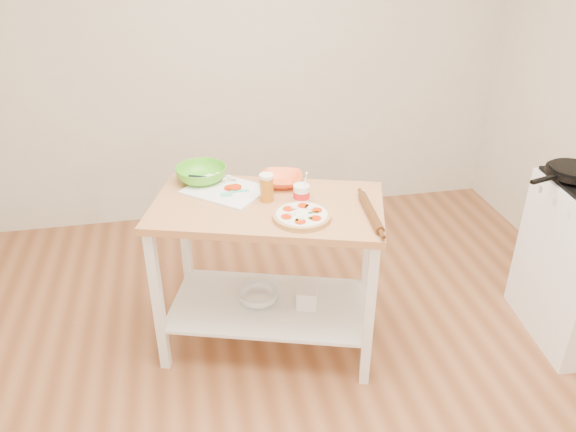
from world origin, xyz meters
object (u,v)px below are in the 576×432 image
(rolling_pin, at_px, (371,212))
(shelf_bin, at_px, (307,298))
(orange_bowl, at_px, (281,180))
(shelf_glass_bowl, at_px, (258,296))
(knife, at_px, (205,178))
(skillet, at_px, (573,172))
(prep_island, at_px, (268,245))
(beer_pint, at_px, (267,187))
(yogurt_tub, at_px, (301,194))
(pizza, at_px, (302,216))
(spatula, at_px, (234,193))
(cutting_board, at_px, (226,189))
(green_bowl, at_px, (201,174))

(rolling_pin, relative_size, shelf_bin, 3.37)
(orange_bowl, height_order, shelf_glass_bowl, orange_bowl)
(knife, bearing_deg, skillet, 10.47)
(prep_island, height_order, skillet, skillet)
(beer_pint, bearing_deg, yogurt_tub, -21.08)
(pizza, xyz_separation_m, spatula, (-0.30, 0.32, 0.00))
(prep_island, bearing_deg, cutting_board, 135.34)
(knife, xyz_separation_m, rolling_pin, (0.76, -0.57, 0.00))
(cutting_board, relative_size, shelf_bin, 4.51)
(prep_island, relative_size, orange_bowl, 5.72)
(cutting_board, height_order, spatula, cutting_board)
(pizza, xyz_separation_m, shelf_bin, (0.07, 0.13, -0.60))
(beer_pint, bearing_deg, green_bowl, 136.81)
(pizza, bearing_deg, green_bowl, 130.80)
(cutting_board, height_order, orange_bowl, orange_bowl)
(orange_bowl, relative_size, shelf_glass_bowl, 0.97)
(cutting_board, xyz_separation_m, spatula, (0.04, -0.06, 0.01))
(cutting_board, relative_size, beer_pint, 3.41)
(pizza, distance_m, orange_bowl, 0.40)
(cutting_board, height_order, shelf_glass_bowl, cutting_board)
(rolling_pin, bearing_deg, orange_bowl, 129.51)
(green_bowl, xyz_separation_m, beer_pint, (0.32, -0.30, 0.03))
(orange_bowl, distance_m, beer_pint, 0.21)
(beer_pint, relative_size, yogurt_tub, 0.81)
(knife, distance_m, shelf_bin, 0.87)
(orange_bowl, height_order, yogurt_tub, yogurt_tub)
(rolling_pin, bearing_deg, skillet, 6.38)
(orange_bowl, bearing_deg, shelf_bin, -71.11)
(knife, distance_m, beer_pint, 0.42)
(skillet, bearing_deg, shelf_bin, 163.50)
(spatula, distance_m, beer_pint, 0.20)
(pizza, height_order, shelf_bin, pizza)
(knife, bearing_deg, yogurt_tub, -15.24)
(skillet, relative_size, spatula, 2.98)
(green_bowl, bearing_deg, yogurt_tub, -36.74)
(skillet, height_order, yogurt_tub, yogurt_tub)
(cutting_board, distance_m, rolling_pin, 0.79)
(skillet, height_order, pizza, skillet)
(skillet, xyz_separation_m, beer_pint, (-1.66, 0.14, -0.00))
(orange_bowl, distance_m, shelf_glass_bowl, 0.68)
(green_bowl, distance_m, rolling_pin, 0.97)
(cutting_board, distance_m, shelf_glass_bowl, 0.65)
(rolling_pin, bearing_deg, cutting_board, 147.65)
(cutting_board, bearing_deg, shelf_bin, 8.60)
(knife, distance_m, rolling_pin, 0.95)
(shelf_glass_bowl, bearing_deg, skillet, -4.36)
(cutting_board, distance_m, orange_bowl, 0.31)
(yogurt_tub, bearing_deg, cutting_board, 148.94)
(rolling_pin, distance_m, shelf_glass_bowl, 0.86)
(orange_bowl, height_order, green_bowl, green_bowl)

